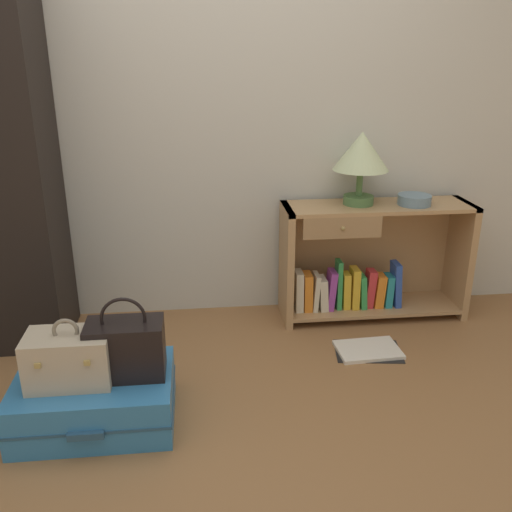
% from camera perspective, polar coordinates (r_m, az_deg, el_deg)
% --- Properties ---
extents(ground_plane, '(9.00, 9.00, 0.00)m').
position_cam_1_polar(ground_plane, '(2.27, -2.98, -21.34)').
color(ground_plane, olive).
extents(back_wall, '(6.40, 0.10, 2.60)m').
position_cam_1_polar(back_wall, '(3.20, -5.16, 16.60)').
color(back_wall, beige).
rests_on(back_wall, ground_plane).
extents(bookshelf, '(1.09, 0.33, 0.69)m').
position_cam_1_polar(bookshelf, '(3.34, 11.18, -0.78)').
color(bookshelf, tan).
rests_on(bookshelf, ground_plane).
extents(table_lamp, '(0.31, 0.31, 0.41)m').
position_cam_1_polar(table_lamp, '(3.16, 10.75, 10.18)').
color(table_lamp, '#4C7542').
rests_on(table_lamp, bookshelf).
extents(bowl, '(0.19, 0.19, 0.06)m').
position_cam_1_polar(bowl, '(3.27, 15.93, 5.56)').
color(bowl, slate).
rests_on(bowl, bookshelf).
extents(suitcase_large, '(0.66, 0.48, 0.22)m').
position_cam_1_polar(suitcase_large, '(2.54, -16.13, -13.94)').
color(suitcase_large, teal).
rests_on(suitcase_large, ground_plane).
extents(train_case, '(0.34, 0.21, 0.29)m').
position_cam_1_polar(train_case, '(2.42, -18.61, -9.90)').
color(train_case, '#B7A88E').
rests_on(train_case, suitcase_large).
extents(handbag, '(0.32, 0.18, 0.36)m').
position_cam_1_polar(handbag, '(2.40, -13.20, -9.17)').
color(handbag, black).
rests_on(handbag, suitcase_large).
extents(open_book_on_floor, '(0.38, 0.29, 0.02)m').
position_cam_1_polar(open_book_on_floor, '(3.06, 11.41, -9.43)').
color(open_book_on_floor, white).
rests_on(open_book_on_floor, ground_plane).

